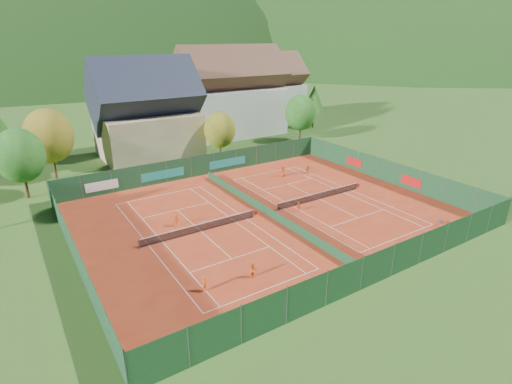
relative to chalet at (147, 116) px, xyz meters
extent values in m
plane|color=#2C541A|center=(3.00, -30.00, -6.64)|extent=(600.00, 600.00, 0.00)
cube|color=#AB3319|center=(3.00, -30.00, -6.62)|extent=(40.00, 32.00, 0.01)
cube|color=white|center=(-5.00, -18.12, -6.61)|extent=(10.97, 0.06, 0.00)
cube|color=white|center=(-5.00, -41.88, -6.61)|extent=(10.97, 0.06, 0.00)
cube|color=white|center=(-10.48, -30.00, -6.61)|extent=(0.06, 23.77, 0.00)
cube|color=white|center=(0.49, -30.00, -6.61)|extent=(0.06, 23.77, 0.00)
cube|color=white|center=(-9.12, -30.00, -6.61)|extent=(0.06, 23.77, 0.00)
cube|color=white|center=(-0.88, -30.00, -6.61)|extent=(0.06, 23.77, 0.00)
cube|color=white|center=(-5.00, -23.60, -6.61)|extent=(8.23, 0.06, 0.00)
cube|color=white|center=(-5.00, -36.40, -6.61)|extent=(8.23, 0.06, 0.00)
cube|color=white|center=(-5.00, -30.00, -6.61)|extent=(0.06, 12.80, 0.00)
cube|color=white|center=(11.00, -18.12, -6.61)|extent=(10.97, 0.06, 0.00)
cube|color=white|center=(11.00, -41.88, -6.61)|extent=(10.97, 0.06, 0.00)
cube|color=white|center=(5.51, -30.00, -6.61)|extent=(0.06, 23.77, 0.00)
cube|color=white|center=(16.48, -30.00, -6.61)|extent=(0.06, 23.77, 0.00)
cube|color=white|center=(6.88, -30.00, -6.61)|extent=(0.06, 23.77, 0.00)
cube|color=white|center=(15.12, -30.00, -6.61)|extent=(0.06, 23.77, 0.00)
cube|color=white|center=(11.00, -23.60, -6.61)|extent=(8.23, 0.06, 0.00)
cube|color=white|center=(11.00, -36.40, -6.61)|extent=(8.23, 0.06, 0.00)
cube|color=white|center=(11.00, -30.00, -6.61)|extent=(0.06, 12.80, 0.00)
cylinder|color=#59595B|center=(-11.40, -30.00, -6.11)|extent=(0.10, 0.10, 1.02)
cylinder|color=#59595B|center=(1.40, -30.00, -6.11)|extent=(0.10, 0.10, 1.02)
cube|color=black|center=(-5.00, -30.00, -6.16)|extent=(12.80, 0.02, 0.86)
cube|color=white|center=(-5.00, -30.00, -5.73)|extent=(12.80, 0.04, 0.06)
cube|color=red|center=(1.65, -30.00, -6.17)|extent=(0.40, 0.04, 0.40)
cylinder|color=#59595B|center=(4.60, -30.00, -6.11)|extent=(0.10, 0.10, 1.02)
cylinder|color=#59595B|center=(17.40, -30.00, -6.11)|extent=(0.10, 0.10, 1.02)
cube|color=black|center=(11.00, -30.00, -6.16)|extent=(12.80, 0.02, 0.86)
cube|color=white|center=(11.00, -30.00, -5.73)|extent=(12.80, 0.04, 0.06)
cube|color=red|center=(17.65, -30.00, -6.17)|extent=(0.40, 0.04, 0.40)
cube|color=#163D22|center=(3.00, -30.00, -6.12)|extent=(0.03, 28.80, 1.00)
cube|color=#163D21|center=(3.00, -14.00, -5.12)|extent=(40.00, 0.04, 3.00)
cube|color=teal|center=(-3.00, -14.06, -5.42)|extent=(6.00, 0.03, 1.20)
cube|color=teal|center=(7.00, -14.06, -5.42)|extent=(6.00, 0.03, 1.20)
cube|color=silver|center=(-11.00, -14.06, -5.42)|extent=(4.00, 0.03, 1.20)
cube|color=#14381A|center=(3.00, -46.00, -5.12)|extent=(40.00, 0.04, 3.00)
cube|color=#143820|center=(-17.00, -30.00, -5.12)|extent=(0.04, 32.00, 3.00)
cube|color=#153B20|center=(23.00, -30.00, -5.12)|extent=(0.04, 32.00, 3.00)
cube|color=#B21414|center=(22.94, -34.00, -5.42)|extent=(0.03, 3.00, 1.20)
cube|color=#B21414|center=(22.94, -24.00, -5.42)|extent=(0.03, 3.00, 1.20)
cube|color=#C7B88C|center=(0.00, 0.00, -3.12)|extent=(15.00, 12.00, 7.00)
cube|color=#1E2333|center=(0.00, 0.00, 3.38)|extent=(16.20, 12.00, 12.00)
cube|color=silver|center=(19.00, 6.00, -2.12)|extent=(20.00, 11.00, 9.00)
cube|color=brown|center=(19.00, 6.00, 5.13)|extent=(21.60, 11.00, 11.00)
cube|color=silver|center=(33.00, 14.00, -2.62)|extent=(16.00, 10.00, 8.00)
cube|color=brown|center=(33.00, 14.00, 3.88)|extent=(17.28, 10.00, 10.00)
cylinder|color=#442618|center=(-19.00, -10.00, -5.22)|extent=(0.36, 0.36, 2.80)
ellipsoid|color=#215F1B|center=(-19.00, -10.00, -1.22)|extent=(5.72, 5.72, 6.58)
cylinder|color=#48321A|center=(-15.00, -4.00, -5.05)|extent=(0.36, 0.36, 3.15)
ellipsoid|color=olive|center=(-15.00, -4.00, -0.55)|extent=(6.44, 6.44, 7.40)
cylinder|color=#4B331A|center=(-21.00, 4.00, -4.87)|extent=(0.36, 0.36, 3.50)
cylinder|color=#4D2D1B|center=(9.00, -8.00, -5.40)|extent=(0.36, 0.36, 2.45)
ellipsoid|color=olive|center=(9.00, -8.00, -1.90)|extent=(5.01, 5.01, 5.76)
cylinder|color=#4E341B|center=(27.00, -6.00, -5.22)|extent=(0.36, 0.36, 2.80)
ellipsoid|color=#215F1B|center=(27.00, -6.00, -1.22)|extent=(5.72, 5.72, 6.58)
cylinder|color=#422D17|center=(37.00, 2.00, -5.05)|extent=(0.36, 0.36, 3.15)
cone|color=#1E5017|center=(37.00, 2.00, -0.55)|extent=(5.04, 5.04, 5.85)
cylinder|color=#453218|center=(29.00, 10.00, -4.87)|extent=(0.36, 0.36, 3.50)
ellipsoid|color=olive|center=(29.00, 10.00, 0.13)|extent=(7.15, 7.15, 8.22)
ellipsoid|color=black|center=(13.00, 270.00, -48.97)|extent=(440.00, 440.00, 242.00)
ellipsoid|color=black|center=(243.00, 160.00, -45.19)|extent=(380.00, 380.00, 220.40)
cylinder|color=slate|center=(16.61, -42.62, -6.22)|extent=(0.02, 0.02, 0.80)
cylinder|color=slate|center=(16.91, -42.62, -6.22)|extent=(0.02, 0.02, 0.80)
cylinder|color=slate|center=(16.61, -42.32, -6.22)|extent=(0.02, 0.02, 0.80)
cylinder|color=slate|center=(16.91, -42.32, -6.22)|extent=(0.02, 0.02, 0.80)
cube|color=slate|center=(16.76, -42.47, -6.07)|extent=(0.34, 0.34, 0.30)
ellipsoid|color=#CCD833|center=(16.76, -42.47, -6.04)|extent=(0.28, 0.28, 0.16)
sphere|color=#CCD833|center=(-6.51, -33.01, -6.59)|extent=(0.07, 0.07, 0.07)
sphere|color=#CCD833|center=(5.80, -41.76, -6.59)|extent=(0.07, 0.07, 0.07)
sphere|color=#CCD833|center=(2.74, -24.47, -6.59)|extent=(0.07, 0.07, 0.07)
sphere|color=#CCD833|center=(-3.23, -21.93, -6.59)|extent=(0.07, 0.07, 0.07)
sphere|color=#CCD833|center=(15.82, -36.00, -6.59)|extent=(0.07, 0.07, 0.07)
imported|color=#E65714|center=(-9.19, -39.50, -5.95)|extent=(0.58, 0.58, 1.36)
imported|color=orange|center=(-4.97, -39.96, -5.94)|extent=(0.70, 0.57, 1.36)
imported|color=#D84C13|center=(-6.66, -27.45, -5.90)|extent=(0.95, 0.55, 1.45)
imported|color=#DD5E13|center=(6.55, -31.47, -6.02)|extent=(0.57, 0.77, 1.21)
imported|color=#CE3F12|center=(12.20, -20.74, -5.85)|extent=(0.86, 0.68, 1.56)
imported|color=#DC5F13|center=(16.02, -21.59, -6.00)|extent=(1.17, 0.41, 1.25)
camera|label=1|loc=(-20.06, -63.82, 12.16)|focal=28.00mm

